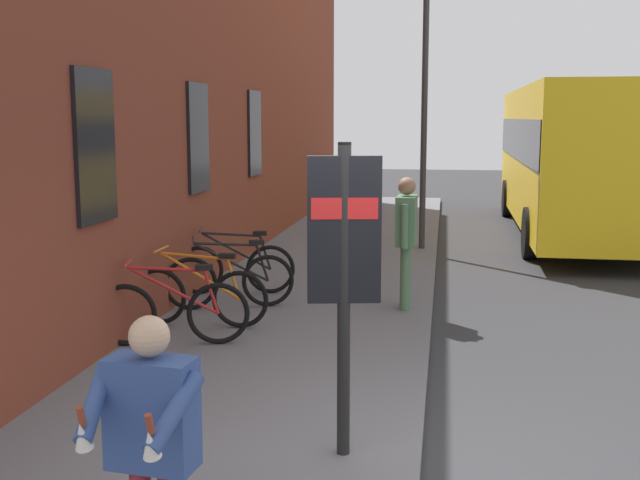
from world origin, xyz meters
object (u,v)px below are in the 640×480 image
Objects in this scene: bicycle_mid_rack at (173,312)px; tourist_with_hotdogs at (150,432)px; street_lamp at (425,82)px; pedestrian_by_facade at (406,229)px; transit_info_sign at (344,250)px; city_bus at (573,152)px; bicycle_far_end at (230,280)px; bicycle_beside_lamp at (235,268)px; bicycle_by_door at (200,295)px.

bicycle_mid_rack is 1.10× the size of tourist_with_hotdogs.
pedestrian_by_facade is at bearing 179.22° from street_lamp.
transit_info_sign reaches higher than tourist_with_hotdogs.
city_bus reaches higher than tourist_with_hotdogs.
tourist_with_hotdogs is (-6.90, 0.96, -0.11)m from pedestrian_by_facade.
street_lamp is (5.46, -2.43, 2.86)m from bicycle_far_end.
bicycle_mid_rack is 1.00× the size of bicycle_beside_lamp.
city_bus reaches higher than bicycle_beside_lamp.
bicycle_by_door is 0.99× the size of pedestrian_by_facade.
street_lamp reaches higher than pedestrian_by_facade.
tourist_with_hotdogs is at bearing 175.09° from street_lamp.
bicycle_mid_rack is 5.02m from tourist_with_hotdogs.
tourist_with_hotdogs reaches higher than bicycle_mid_rack.
bicycle_far_end is at bearing 146.39° from city_bus.
bicycle_mid_rack is 1.84m from bicycle_far_end.
transit_info_sign is at bearing -147.16° from bicycle_by_door.
bicycle_by_door is at bearing 32.84° from transit_info_sign.
city_bus reaches higher than bicycle_far_end.
tourist_with_hotdogs reaches higher than bicycle_by_door.
bicycle_mid_rack is 0.72× the size of transit_info_sign.
pedestrian_by_facade is (4.80, -0.23, -0.51)m from transit_info_sign.
street_lamp reaches higher than tourist_with_hotdogs.
pedestrian_by_facade reaches higher than bicycle_by_door.
transit_info_sign is (-4.46, -2.13, 1.21)m from bicycle_far_end.
street_lamp is (5.12, -0.07, 2.16)m from pedestrian_by_facade.
bicycle_far_end is at bearing -7.11° from bicycle_by_door.
transit_info_sign is at bearing 177.25° from pedestrian_by_facade.
bicycle_far_end is at bearing 98.26° from pedestrian_by_facade.
bicycle_by_door and bicycle_beside_lamp have the same top height.
bicycle_by_door is at bearing -3.49° from bicycle_mid_rack.
pedestrian_by_facade reaches higher than bicycle_beside_lamp.
street_lamp is at bearing -1.73° from transit_info_sign.
bicycle_far_end is 0.31× the size of street_lamp.
city_bus is at bearing -29.46° from bicycle_mid_rack.
bicycle_by_door is 1.02× the size of bicycle_beside_lamp.
bicycle_mid_rack is at bearing 41.10° from transit_info_sign.
city_bus is 15.80m from tourist_with_hotdogs.
city_bus is 4.79m from street_lamp.
transit_info_sign is (-2.64, -2.30, 1.21)m from bicycle_mid_rack.
bicycle_by_door is at bearing 15.19° from tourist_with_hotdogs.
street_lamp reaches higher than transit_info_sign.
bicycle_mid_rack is 12.08m from city_bus.
city_bus is at bearing -33.61° from bicycle_far_end.
city_bus is 1.90× the size of street_lamp.
pedestrian_by_facade is at bearing -61.92° from bicycle_by_door.
tourist_with_hotdogs is (-15.17, 4.33, -0.82)m from city_bus.
bicycle_far_end is at bearing -169.45° from bicycle_beside_lamp.
bicycle_beside_lamp is 0.32× the size of street_lamp.
bicycle_mid_rack is 0.85m from bicycle_by_door.
bicycle_far_end is (1.83, -0.17, 0.00)m from bicycle_mid_rack.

